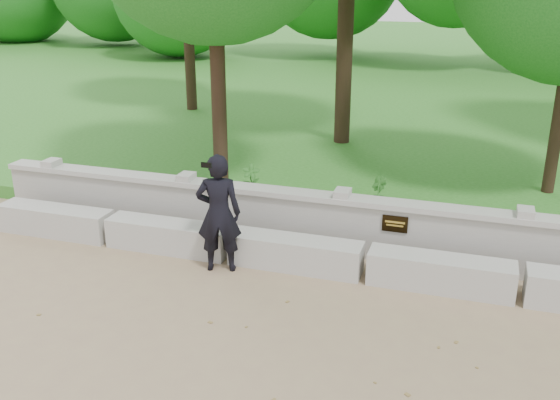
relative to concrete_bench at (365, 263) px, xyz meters
The scene contains 7 objects.
ground 1.91m from the concrete_bench, 90.00° to the right, with size 80.00×80.00×0.00m, color #8F7B58.
lawn 12.10m from the concrete_bench, 90.00° to the left, with size 40.00×22.00×0.25m, color #296A1C.
concrete_bench is the anchor object (origin of this frame).
parapet_wall 0.74m from the concrete_bench, 89.99° to the left, with size 12.50×0.35×0.90m.
man_main 2.12m from the concrete_bench, 169.79° to the right, with size 0.71×0.65×1.69m.
shrub_a 3.08m from the concrete_bench, 140.88° to the left, with size 0.32×0.22×0.60m, color #2F6D25.
shrub_b 1.97m from the concrete_bench, 95.23° to the left, with size 0.33×0.26×0.59m, color #2F6D25.
Camera 1 is at (1.26, -5.79, 3.96)m, focal length 40.00 mm.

